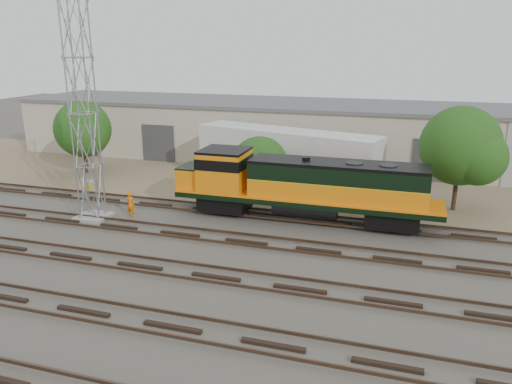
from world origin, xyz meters
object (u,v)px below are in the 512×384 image
(worker, at_px, (131,204))
(semi_trailer, at_px, (290,152))
(signal_tower, at_px, (84,117))
(locomotive, at_px, (301,185))

(worker, xyz_separation_m, semi_trailer, (8.04, 9.35, 1.95))
(signal_tower, height_order, worker, signal_tower)
(semi_trailer, bearing_deg, locomotive, -55.88)
(signal_tower, bearing_deg, semi_trailer, 45.50)
(signal_tower, xyz_separation_m, semi_trailer, (10.15, 10.32, -3.55))
(locomotive, distance_m, worker, 10.75)
(signal_tower, relative_size, semi_trailer, 0.89)
(worker, relative_size, semi_trailer, 0.11)
(locomotive, distance_m, signal_tower, 13.56)
(locomotive, bearing_deg, signal_tower, -164.50)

